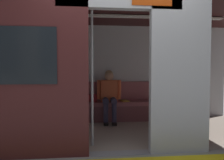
{
  "coord_description": "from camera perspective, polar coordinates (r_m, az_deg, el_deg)",
  "views": [
    {
      "loc": [
        0.48,
        3.33,
        1.22
      ],
      "look_at": [
        -0.02,
        -1.2,
        1.0
      ],
      "focal_mm": 38.33,
      "sensor_mm": 36.0,
      "label": 1
    }
  ],
  "objects": [
    {
      "name": "ground_plane",
      "position": [
        3.58,
        1.79,
        -17.14
      ],
      "size": [
        60.0,
        60.0,
        0.0
      ],
      "primitive_type": "plane",
      "color": "gray"
    },
    {
      "name": "train_car",
      "position": [
        4.51,
        -0.9,
        6.88
      ],
      "size": [
        6.4,
        2.64,
        2.36
      ],
      "color": "silver",
      "rests_on": "ground_plane"
    },
    {
      "name": "bench_seat",
      "position": [
        5.56,
        -1.31,
        -6.28
      ],
      "size": [
        2.48,
        0.44,
        0.45
      ],
      "color": "#935156",
      "rests_on": "ground_plane"
    },
    {
      "name": "person_seated",
      "position": [
        5.47,
        -0.66,
        -2.99
      ],
      "size": [
        0.55,
        0.68,
        1.18
      ],
      "color": "#CC5933",
      "rests_on": "ground_plane"
    },
    {
      "name": "handbag",
      "position": [
        5.59,
        -5.02,
        -4.27
      ],
      "size": [
        0.26,
        0.15,
        0.17
      ],
      "color": "maroon",
      "rests_on": "bench_seat"
    },
    {
      "name": "book",
      "position": [
        5.61,
        3.03,
        -4.97
      ],
      "size": [
        0.2,
        0.25,
        0.03
      ],
      "primitive_type": "cube",
      "rotation": [
        0.0,
        0.0,
        0.24
      ],
      "color": "gold",
      "rests_on": "bench_seat"
    },
    {
      "name": "grab_pole_door",
      "position": [
        3.73,
        -4.76,
        1.1
      ],
      "size": [
        0.04,
        0.04,
        2.22
      ],
      "primitive_type": "cylinder",
      "color": "silver",
      "rests_on": "ground_plane"
    }
  ]
}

